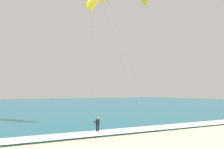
# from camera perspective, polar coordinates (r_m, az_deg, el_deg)

# --- Properties ---
(sea) EXTENTS (200.00, 120.00, 0.20)m
(sea) POSITION_cam_1_polar(r_m,az_deg,el_deg) (82.00, -20.98, -6.59)
(sea) COLOR #146075
(sea) RESTS_ON ground
(surf_foam) EXTENTS (200.00, 2.77, 0.04)m
(surf_foam) POSITION_cam_1_polar(r_m,az_deg,el_deg) (25.13, -1.89, -13.23)
(surf_foam) COLOR white
(surf_foam) RESTS_ON sea
(surfboard) EXTENTS (0.54, 1.43, 0.09)m
(surfboard) POSITION_cam_1_polar(r_m,az_deg,el_deg) (25.69, -3.37, -13.46)
(surfboard) COLOR #E04C38
(surfboard) RESTS_ON ground
(kitesurfer) EXTENTS (0.55, 0.54, 1.69)m
(kitesurfer) POSITION_cam_1_polar(r_m,az_deg,el_deg) (25.57, -3.38, -11.44)
(kitesurfer) COLOR black
(kitesurfer) RESTS_ON ground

